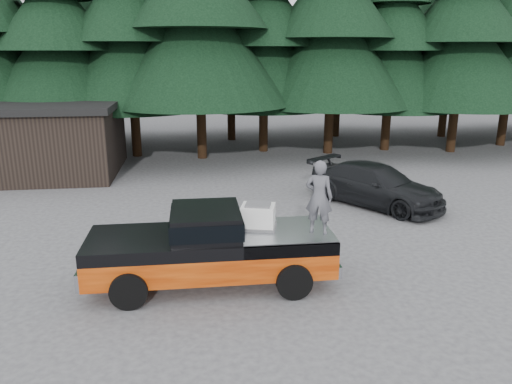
{
  "coord_description": "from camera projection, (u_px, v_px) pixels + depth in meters",
  "views": [
    {
      "loc": [
        -1.44,
        -11.75,
        5.5
      ],
      "look_at": [
        0.05,
        0.0,
        2.14
      ],
      "focal_mm": 35.0,
      "sensor_mm": 36.0,
      "label": 1
    }
  ],
  "objects": [
    {
      "name": "man_on_bed",
      "position": [
        319.0,
        197.0,
        11.64
      ],
      "size": [
        0.76,
        0.64,
        1.76
      ],
      "primitive_type": "imported",
      "rotation": [
        0.0,
        0.0,
        2.73
      ],
      "color": "#4F5056",
      "rests_on": "pickup_truck"
    },
    {
      "name": "air_compressor",
      "position": [
        258.0,
        217.0,
        12.15
      ],
      "size": [
        0.93,
        0.84,
        0.55
      ],
      "primitive_type": "cube",
      "rotation": [
        0.0,
        0.0,
        -0.25
      ],
      "color": "silver",
      "rests_on": "pickup_truck"
    },
    {
      "name": "treeline",
      "position": [
        223.0,
        9.0,
        27.25
      ],
      "size": [
        60.15,
        16.05,
        17.5
      ],
      "color": "black",
      "rests_on": "ground"
    },
    {
      "name": "utility_building",
      "position": [
        27.0,
        138.0,
        22.8
      ],
      "size": [
        8.4,
        6.4,
        3.3
      ],
      "color": "black",
      "rests_on": "ground"
    },
    {
      "name": "pickup_truck",
      "position": [
        211.0,
        258.0,
        12.06
      ],
      "size": [
        6.0,
        2.04,
        1.33
      ],
      "primitive_type": null,
      "color": "#D35512",
      "rests_on": "ground"
    },
    {
      "name": "truck_cab",
      "position": [
        206.0,
        221.0,
        11.79
      ],
      "size": [
        1.66,
        1.9,
        0.59
      ],
      "primitive_type": "cube",
      "color": "black",
      "rests_on": "pickup_truck"
    },
    {
      "name": "ground",
      "position": [
        254.0,
        272.0,
        12.89
      ],
      "size": [
        120.0,
        120.0,
        0.0
      ],
      "primitive_type": "plane",
      "color": "#454547",
      "rests_on": "ground"
    },
    {
      "name": "parked_car",
      "position": [
        375.0,
        185.0,
        18.32
      ],
      "size": [
        4.81,
        5.42,
        1.51
      ],
      "primitive_type": "imported",
      "rotation": [
        0.0,
        0.0,
        0.64
      ],
      "color": "black",
      "rests_on": "ground"
    }
  ]
}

